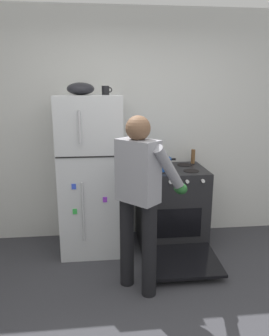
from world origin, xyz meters
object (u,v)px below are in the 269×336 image
pepper_mill (193,156)px  coffee_mug (106,90)px  refrigerator (91,175)px  mixing_bowl (81,89)px  person_cook (140,190)px  stove_range (171,208)px  red_pot (159,164)px

pepper_mill → coffee_mug: bearing=-171.8°
refrigerator → mixing_bowl: bearing=179.8°
person_cook → mixing_bowl: size_ratio=5.60×
coffee_mug → stove_range: bearing=-5.3°
person_cook → red_pot: bearing=68.7°
red_pot → refrigerator: bearing=176.2°
person_cook → coffee_mug: coffee_mug is taller
person_cook → pepper_mill: person_cook is taller
pepper_mill → mixing_bowl: 1.53m
refrigerator → pepper_mill: bearing=9.3°
pepper_mill → red_pot: bearing=-151.5°
refrigerator → coffee_mug: (0.18, 0.05, 0.92)m
stove_range → coffee_mug: size_ratio=10.97×
person_cook → red_pot: person_cook is taller
stove_range → pepper_mill: (0.30, 0.22, 0.56)m
pepper_mill → mixing_bowl: (-1.30, -0.20, 0.79)m
person_cook → mixing_bowl: 1.31m
stove_range → mixing_bowl: 1.68m
person_cook → mixing_bowl: bearing=121.7°
stove_range → person_cook: (-0.47, -0.83, 0.50)m
refrigerator → pepper_mill: 1.24m
stove_range → pepper_mill: 0.67m
refrigerator → person_cook: bearing=-62.4°
coffee_mug → pepper_mill: coffee_mug is taller
red_pot → mixing_bowl: 1.17m
red_pot → coffee_mug: coffee_mug is taller
refrigerator → red_pot: 0.77m
refrigerator → stove_range: (0.92, -0.02, -0.42)m
red_pot → mixing_bowl: mixing_bowl is taller
red_pot → pepper_mill: size_ratio=2.18×
stove_range → mixing_bowl: bearing=179.0°
stove_range → coffee_mug: 1.53m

